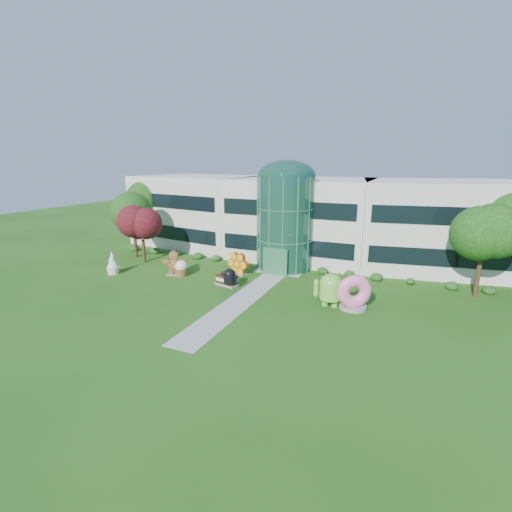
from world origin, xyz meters
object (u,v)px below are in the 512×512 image
at_px(gingerbread, 174,263).
at_px(android_green, 331,287).
at_px(android_black, 230,276).
at_px(donut, 354,291).

bearing_deg(gingerbread, android_green, -24.58).
xyz_separation_m(android_black, gingerbread, (-6.93, 1.07, 0.25)).
xyz_separation_m(android_green, gingerbread, (-16.43, 1.94, -0.30)).
bearing_deg(donut, gingerbread, 148.78).
bearing_deg(android_green, donut, 7.12).
bearing_deg(android_green, gingerbread, 171.01).
relative_size(android_green, gingerbread, 1.14).
bearing_deg(donut, android_green, 163.33).
xyz_separation_m(android_green, android_black, (-9.50, 0.87, -0.55)).
bearing_deg(android_black, donut, 11.10).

